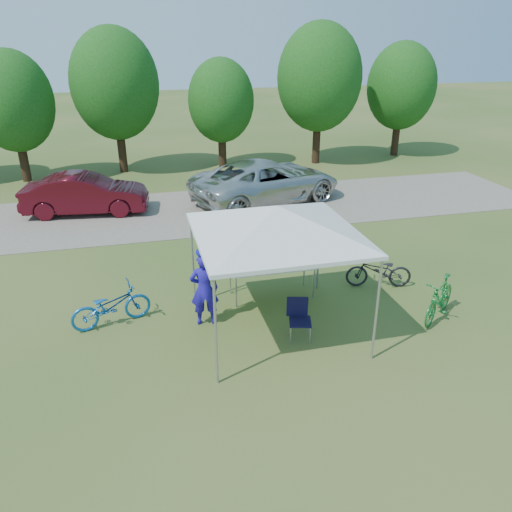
{
  "coord_description": "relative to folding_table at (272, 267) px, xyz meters",
  "views": [
    {
      "loc": [
        -2.59,
        -8.68,
        5.72
      ],
      "look_at": [
        0.08,
        2.0,
        0.8
      ],
      "focal_mm": 35.0,
      "sensor_mm": 36.0,
      "label": 1
    }
  ],
  "objects": [
    {
      "name": "cooler",
      "position": [
        -0.26,
        0.0,
        0.21
      ],
      "size": [
        0.46,
        0.31,
        0.33
      ],
      "color": "white",
      "rests_on": "folding_table"
    },
    {
      "name": "minivan",
      "position": [
        1.77,
        6.99,
        0.04
      ],
      "size": [
        6.16,
        4.31,
        1.56
      ],
      "primitive_type": "imported",
      "rotation": [
        0.0,
        0.0,
        1.91
      ],
      "color": "silver",
      "rests_on": "gravel_strip"
    },
    {
      "name": "bike_green",
      "position": [
        3.26,
        -1.85,
        -0.29
      ],
      "size": [
        1.52,
        1.33,
        0.95
      ],
      "primitive_type": "imported",
      "rotation": [
        0.0,
        0.0,
        -0.91
      ],
      "color": "#1A752F",
      "rests_on": "ground"
    },
    {
      "name": "ground",
      "position": [
        -0.32,
        -1.4,
        -0.77
      ],
      "size": [
        100.0,
        100.0,
        0.0
      ],
      "primitive_type": "plane",
      "color": "#2D5119",
      "rests_on": "ground"
    },
    {
      "name": "sedan",
      "position": [
        -4.58,
        7.29,
        -0.06
      ],
      "size": [
        4.29,
        1.92,
        1.37
      ],
      "primitive_type": "imported",
      "rotation": [
        0.0,
        0.0,
        1.45
      ],
      "color": "#4D0C16",
      "rests_on": "gravel_strip"
    },
    {
      "name": "cyclist",
      "position": [
        -1.71,
        -0.84,
        0.05
      ],
      "size": [
        0.63,
        0.45,
        1.63
      ],
      "primitive_type": "imported",
      "rotation": [
        0.0,
        0.0,
        3.04
      ],
      "color": "#1E139E",
      "rests_on": "ground"
    },
    {
      "name": "ice_cream_cup",
      "position": [
        0.38,
        -0.05,
        0.07
      ],
      "size": [
        0.07,
        0.07,
        0.05
      ],
      "primitive_type": "cylinder",
      "color": "yellow",
      "rests_on": "folding_table"
    },
    {
      "name": "canopy",
      "position": [
        -0.32,
        -1.4,
        1.89
      ],
      "size": [
        4.53,
        4.53,
        3.0
      ],
      "color": "#A5A5AA",
      "rests_on": "ground"
    },
    {
      "name": "treeline",
      "position": [
        -0.61,
        12.65,
        2.77
      ],
      "size": [
        24.89,
        4.28,
        6.3
      ],
      "color": "#382314",
      "rests_on": "ground"
    },
    {
      "name": "folding_table",
      "position": [
        0.0,
        0.0,
        0.0
      ],
      "size": [
        1.97,
        0.82,
        0.81
      ],
      "color": "white",
      "rests_on": "ground"
    },
    {
      "name": "gravel_strip",
      "position": [
        -0.32,
        6.6,
        -0.76
      ],
      "size": [
        24.0,
        5.0,
        0.02
      ],
      "primitive_type": "cube",
      "color": "gray",
      "rests_on": "ground"
    },
    {
      "name": "bike_dark",
      "position": [
        2.67,
        -0.18,
        -0.35
      ],
      "size": [
        1.68,
        0.96,
        0.84
      ],
      "primitive_type": "imported",
      "rotation": [
        0.0,
        0.0,
        -1.84
      ],
      "color": "black",
      "rests_on": "ground"
    },
    {
      "name": "folding_chair",
      "position": [
        0.06,
        -1.81,
        -0.26
      ],
      "size": [
        0.54,
        0.56,
        0.85
      ],
      "rotation": [
        0.0,
        0.0,
        -0.27
      ],
      "color": "black",
      "rests_on": "ground"
    },
    {
      "name": "bike_blue",
      "position": [
        -3.65,
        -0.4,
        -0.32
      ],
      "size": [
        1.79,
        1.03,
        0.89
      ],
      "primitive_type": "imported",
      "rotation": [
        0.0,
        0.0,
        1.84
      ],
      "color": "#125AA5",
      "rests_on": "ground"
    }
  ]
}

